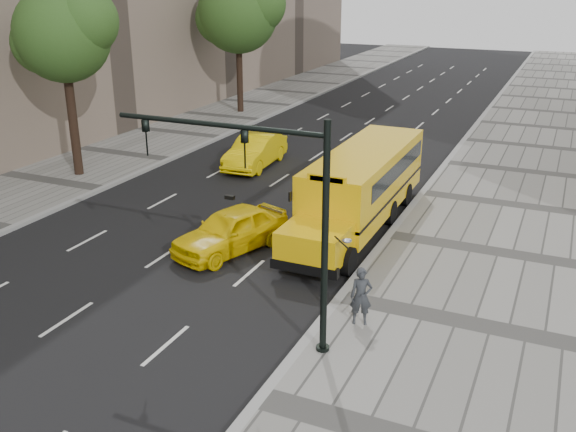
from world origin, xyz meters
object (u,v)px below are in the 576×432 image
at_px(tree_b, 64,34).
at_px(school_bus, 363,182).
at_px(taxi_near, 231,230).
at_px(pedestrian, 361,296).
at_px(taxi_far, 255,151).
at_px(traffic_signal, 274,204).
at_px(tree_c, 239,12).

distance_m(tree_b, school_bus, 15.81).
relative_size(tree_b, taxi_near, 1.95).
xyz_separation_m(taxi_near, pedestrian, (6.07, -3.34, 0.21)).
bearing_deg(taxi_near, taxi_far, 131.11).
height_order(tree_b, traffic_signal, tree_b).
bearing_deg(tree_b, tree_c, 89.93).
xyz_separation_m(taxi_far, traffic_signal, (8.40, -15.36, 3.26)).
height_order(tree_c, school_bus, tree_c).
relative_size(tree_c, school_bus, 0.86).
bearing_deg(taxi_far, taxi_near, -71.45).
bearing_deg(tree_c, taxi_near, -62.89).
xyz_separation_m(tree_b, taxi_far, (7.21, 5.27, -6.15)).
distance_m(tree_b, pedestrian, 20.28).
bearing_deg(school_bus, traffic_signal, -85.96).
relative_size(taxi_far, pedestrian, 2.93).
bearing_deg(taxi_far, school_bus, -39.63).
distance_m(tree_c, pedestrian, 31.60).
bearing_deg(taxi_near, traffic_signal, -31.74).
bearing_deg(traffic_signal, tree_c, 119.67).
xyz_separation_m(school_bus, traffic_signal, (0.69, -9.79, 2.33)).
xyz_separation_m(school_bus, taxi_far, (-7.70, 5.58, -0.93)).
distance_m(tree_b, traffic_signal, 18.81).
relative_size(tree_b, school_bus, 0.80).
height_order(taxi_near, traffic_signal, traffic_signal).
distance_m(school_bus, pedestrian, 8.48).
distance_m(tree_c, taxi_near, 25.81).
distance_m(tree_c, traffic_signal, 31.63).
bearing_deg(school_bus, pedestrian, -72.24).
height_order(tree_b, taxi_near, tree_b).
bearing_deg(taxi_far, traffic_signal, -65.08).
height_order(school_bus, pedestrian, school_bus).
xyz_separation_m(tree_c, taxi_far, (7.19, -12.00, -6.30)).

